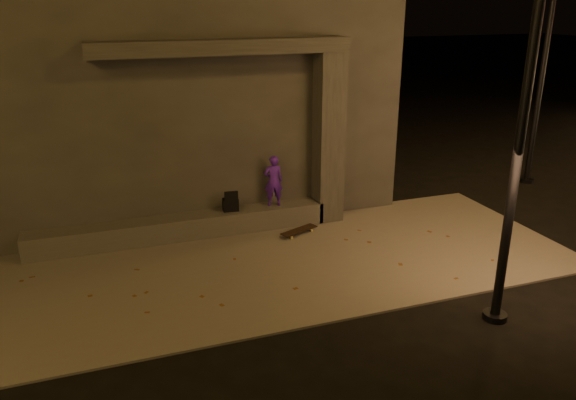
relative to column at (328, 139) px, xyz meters
name	(u,v)px	position (x,y,z in m)	size (l,w,h in m)	color
ground	(321,318)	(-1.70, -3.75, -1.84)	(120.00, 120.00, 0.00)	black
sidewalk	(280,263)	(-1.70, -1.75, -1.82)	(11.00, 4.40, 0.04)	slate
building	(177,90)	(-2.70, 2.74, 0.77)	(9.00, 5.10, 5.22)	#383633
ledge	(182,227)	(-3.20, 0.00, -1.58)	(6.00, 0.55, 0.45)	#514E4A
column	(328,139)	(0.00, 0.00, 0.00)	(0.55, 0.55, 3.60)	#383633
canopy	(223,47)	(-2.20, 0.05, 1.94)	(5.00, 0.70, 0.28)	#383633
skateboarder	(273,181)	(-1.23, 0.00, -0.80)	(0.40, 0.26, 1.09)	#511DBD
backpack	(230,204)	(-2.17, 0.00, -1.20)	(0.33, 0.22, 0.45)	black
skateboard	(299,231)	(-0.90, -0.65, -1.72)	(0.88, 0.53, 0.09)	black
street_lamp_0	(535,32)	(0.79, -4.66, 2.39)	(0.36, 0.36, 7.47)	black
street_lamp_2	(550,22)	(6.14, 0.72, 2.27)	(0.36, 0.36, 7.24)	black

